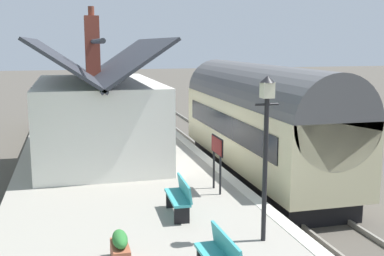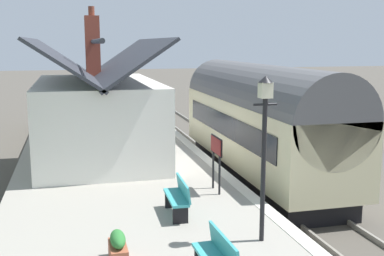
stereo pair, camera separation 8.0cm
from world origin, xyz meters
The scene contains 14 objects.
ground_plane centered at (0.00, 0.00, 0.00)m, with size 160.00×160.00×0.00m, color #4C473F.
platform centered at (0.00, 4.37, 0.47)m, with size 32.00×6.74×0.94m, color gray.
platform_edge_coping centered at (0.00, 1.18, 0.95)m, with size 32.00×0.36×0.02m, color beige.
rail_near centered at (0.00, -1.62, 0.07)m, with size 52.00×0.08×0.14m, color gray.
rail_far centered at (0.00, -0.18, 0.07)m, with size 52.00×0.08×0.14m, color gray.
train centered at (0.39, -0.90, 2.22)m, with size 10.95×2.73×4.32m.
station_building centered at (1.84, 4.92, 2.45)m, with size 8.10×4.48×5.54m.
bench_by_lamp centered at (9.31, 3.34, 1.42)m, with size 1.41×0.48×0.88m.
bench_mid_platform centered at (-5.10, 3.42, 1.42)m, with size 1.41×0.48×0.88m.
planter_corner_building centered at (11.31, 5.28, 1.28)m, with size 0.41×0.41×0.68m.
planter_by_door centered at (-7.30, 5.09, 1.23)m, with size 0.78×0.32×0.61m.
planter_edge_near centered at (7.44, 6.65, 1.42)m, with size 0.59×0.59×0.94m.
lamp_post_platform centered at (-7.02, 2.05, 3.39)m, with size 0.32×0.50×3.48m.
station_sign_board centered at (-3.51, 1.97, 2.13)m, with size 0.96×0.06×1.57m.
Camera 1 is at (-15.87, 5.91, 5.05)m, focal length 44.65 mm.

